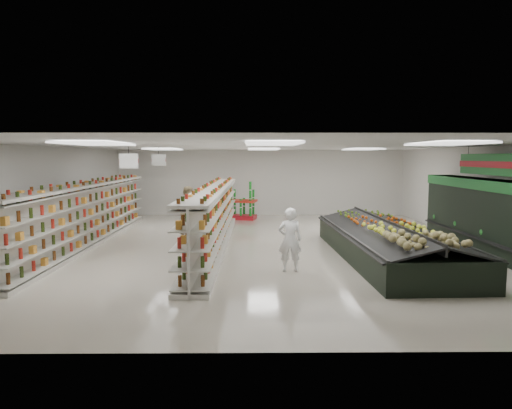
{
  "coord_description": "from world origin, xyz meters",
  "views": [
    {
      "loc": [
        -0.48,
        -14.43,
        2.87
      ],
      "look_at": [
        -0.33,
        0.58,
        1.29
      ],
      "focal_mm": 32.0,
      "sensor_mm": 36.0,
      "label": 1
    }
  ],
  "objects_px": {
    "shopper_main": "(290,240)",
    "produce_island": "(388,241)",
    "gondola_center": "(214,219)",
    "shopper_background": "(189,210)",
    "gondola_left": "(87,217)",
    "soda_endcap": "(242,203)"
  },
  "relations": [
    {
      "from": "shopper_background",
      "to": "gondola_left",
      "type": "bearing_deg",
      "value": 145.75
    },
    {
      "from": "shopper_main",
      "to": "shopper_background",
      "type": "distance_m",
      "value": 6.69
    },
    {
      "from": "gondola_center",
      "to": "produce_island",
      "type": "xyz_separation_m",
      "value": [
        5.03,
        -1.78,
        -0.38
      ]
    },
    {
      "from": "produce_island",
      "to": "soda_endcap",
      "type": "height_order",
      "value": "soda_endcap"
    },
    {
      "from": "gondola_center",
      "to": "soda_endcap",
      "type": "bearing_deg",
      "value": 83.78
    },
    {
      "from": "shopper_background",
      "to": "soda_endcap",
      "type": "bearing_deg",
      "value": -7.36
    },
    {
      "from": "gondola_center",
      "to": "shopper_main",
      "type": "bearing_deg",
      "value": -55.55
    },
    {
      "from": "soda_endcap",
      "to": "shopper_main",
      "type": "height_order",
      "value": "shopper_main"
    },
    {
      "from": "gondola_center",
      "to": "shopper_background",
      "type": "distance_m",
      "value": 2.85
    },
    {
      "from": "gondola_left",
      "to": "soda_endcap",
      "type": "height_order",
      "value": "gondola_left"
    },
    {
      "from": "produce_island",
      "to": "shopper_background",
      "type": "height_order",
      "value": "shopper_background"
    },
    {
      "from": "gondola_left",
      "to": "shopper_main",
      "type": "height_order",
      "value": "gondola_left"
    },
    {
      "from": "soda_endcap",
      "to": "gondola_left",
      "type": "bearing_deg",
      "value": -129.58
    },
    {
      "from": "shopper_background",
      "to": "gondola_center",
      "type": "bearing_deg",
      "value": -136.53
    },
    {
      "from": "shopper_background",
      "to": "produce_island",
      "type": "bearing_deg",
      "value": -105.73
    },
    {
      "from": "gondola_center",
      "to": "shopper_main",
      "type": "relative_size",
      "value": 6.83
    },
    {
      "from": "gondola_left",
      "to": "soda_endcap",
      "type": "xyz_separation_m",
      "value": [
        4.97,
        6.01,
        -0.14
      ]
    },
    {
      "from": "produce_island",
      "to": "shopper_main",
      "type": "distance_m",
      "value": 3.23
    },
    {
      "from": "soda_endcap",
      "to": "produce_island",
      "type": "bearing_deg",
      "value": -62.5
    },
    {
      "from": "soda_endcap",
      "to": "shopper_main",
      "type": "bearing_deg",
      "value": -81.88
    },
    {
      "from": "gondola_left",
      "to": "shopper_background",
      "type": "xyz_separation_m",
      "value": [
        3.04,
        2.22,
        -0.03
      ]
    },
    {
      "from": "shopper_main",
      "to": "produce_island",
      "type": "bearing_deg",
      "value": -154.54
    }
  ]
}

